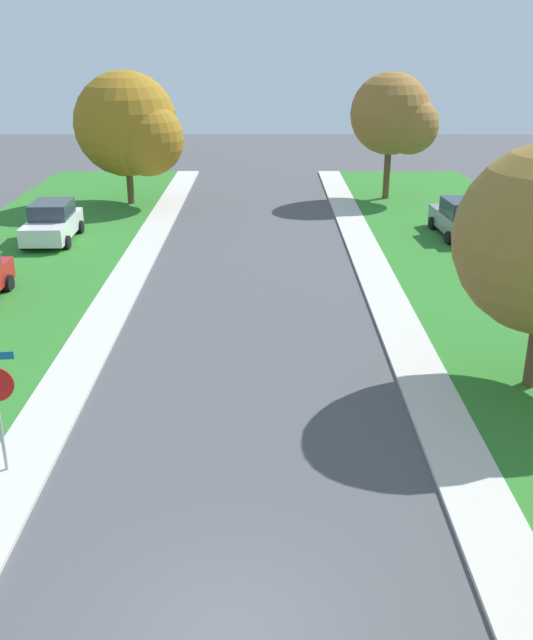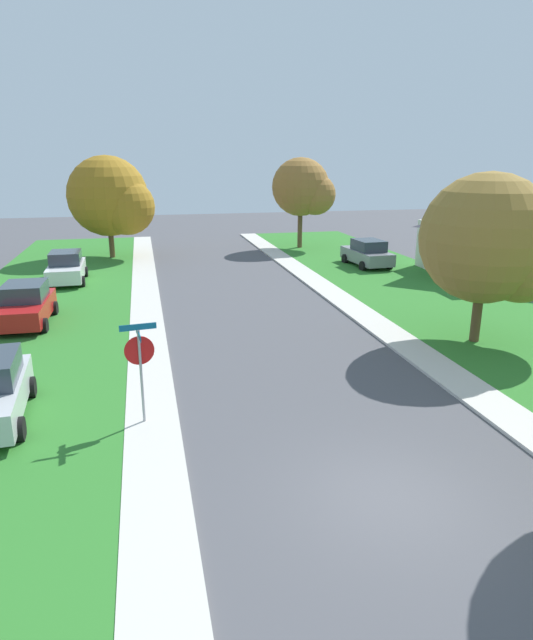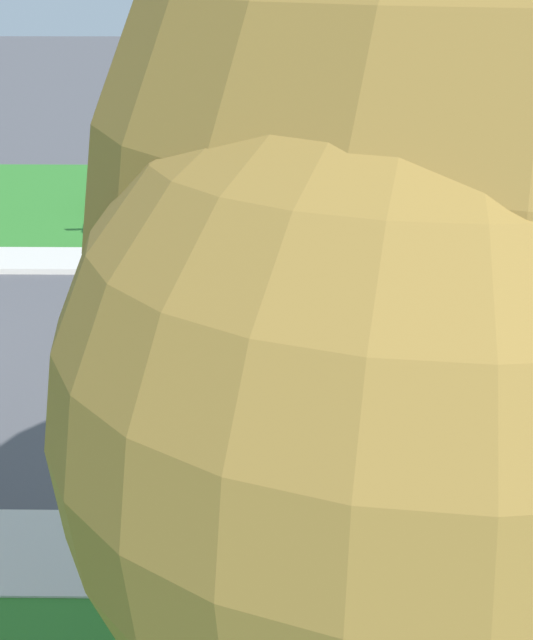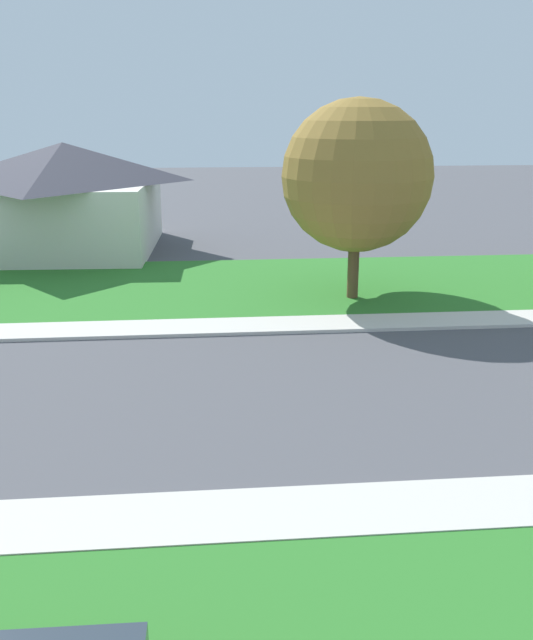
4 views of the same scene
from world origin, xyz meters
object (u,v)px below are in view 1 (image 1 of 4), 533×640
at_px(tree_corner_large, 398,117).
at_px(car_grey_far_down_street, 465,219).
at_px(tree_sidewalk_mid, 134,128).
at_px(car_white_behind_trees, 55,222).

bearing_deg(tree_corner_large, car_grey_far_down_street, -76.81).
bearing_deg(tree_sidewalk_mid, car_white_behind_trees, -108.28).
height_order(car_white_behind_trees, tree_sidewalk_mid, tree_sidewalk_mid).
relative_size(car_grey_far_down_street, tree_corner_large, 0.65).
bearing_deg(car_white_behind_trees, tree_sidewalk_mid, 71.72).
height_order(car_grey_far_down_street, car_white_behind_trees, same).
relative_size(car_grey_far_down_street, car_white_behind_trees, 1.01).
bearing_deg(tree_corner_large, tree_sidewalk_mid, -174.42).
distance_m(car_white_behind_trees, tree_corner_large, 18.86).
bearing_deg(tree_sidewalk_mid, car_grey_far_down_street, -22.81).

